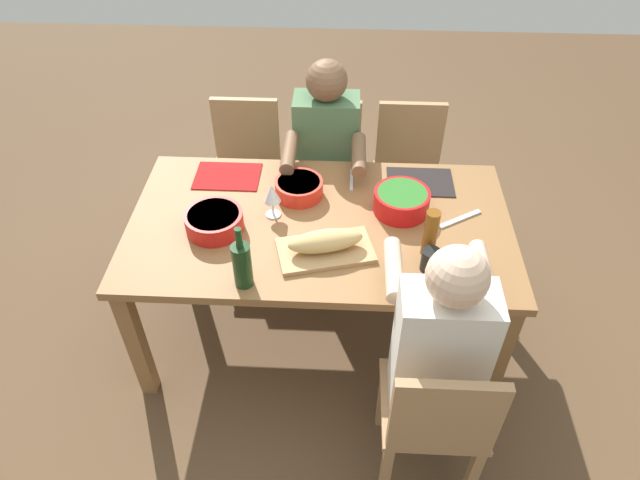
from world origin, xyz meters
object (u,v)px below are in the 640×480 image
object	(u,v)px
chair_near_right	(246,164)
beer_bottle	(430,233)
chair_near_center	(327,166)
cutting_board	(325,250)
serving_bowl_greens	(402,200)
wine_glass	(272,195)
chair_far_left	(436,417)
cup_far_left	(430,260)
serving_bowl_pasta	(299,187)
diner_far_left	(439,342)
chair_near_left	(408,168)
serving_bowl_salad	(214,220)
wine_bottle	(242,264)
dining_table	(320,236)
bread_loaf	(325,241)
diner_near_center	(326,153)

from	to	relation	value
chair_near_right	beer_bottle	world-z (taller)	beer_bottle
chair_near_center	cutting_board	size ratio (longest dim) A/B	2.12
serving_bowl_greens	wine_glass	xyz separation A→B (m)	(0.58, 0.06, 0.06)
chair_far_left	cup_far_left	distance (m)	0.61
chair_near_right	beer_bottle	size ratio (longest dim) A/B	3.86
serving_bowl_pasta	beer_bottle	distance (m)	0.69
diner_far_left	chair_near_left	bearing A→B (deg)	-90.00
diner_far_left	serving_bowl_salad	size ratio (longest dim) A/B	4.68
beer_bottle	wine_glass	xyz separation A→B (m)	(0.68, -0.22, 0.01)
serving_bowl_pasta	wine_bottle	world-z (taller)	wine_bottle
dining_table	cutting_board	bearing A→B (deg)	99.39
bread_loaf	wine_bottle	bearing A→B (deg)	31.77
chair_far_left	diner_far_left	distance (m)	0.28
beer_bottle	chair_far_left	bearing A→B (deg)	90.91
chair_near_left	bread_loaf	distance (m)	1.14
serving_bowl_greens	serving_bowl_pasta	world-z (taller)	serving_bowl_greens
chair_near_center	wine_bottle	distance (m)	1.28
chair_near_left	chair_near_center	xyz separation A→B (m)	(0.47, 0.00, 0.00)
chair_near_center	diner_near_center	xyz separation A→B (m)	(0.00, 0.18, 0.21)
chair_near_right	serving_bowl_greens	distance (m)	1.14
wine_bottle	beer_bottle	distance (m)	0.78
serving_bowl_greens	serving_bowl_pasta	bearing A→B (deg)	-11.14
dining_table	chair_near_left	distance (m)	0.95
chair_near_center	bread_loaf	xyz separation A→B (m)	(-0.03, 1.00, 0.32)
chair_near_right	bread_loaf	size ratio (longest dim) A/B	2.66
serving_bowl_salad	wine_bottle	size ratio (longest dim) A/B	0.88
chair_near_center	wine_glass	size ratio (longest dim) A/B	5.12
serving_bowl_greens	wine_bottle	xyz separation A→B (m)	(0.65, 0.49, 0.05)
serving_bowl_salad	serving_bowl_greens	bearing A→B (deg)	-168.33
diner_near_center	serving_bowl_salad	world-z (taller)	diner_near_center
chair_far_left	cutting_board	distance (m)	0.80
beer_bottle	diner_far_left	bearing A→B (deg)	91.29
serving_bowl_pasta	cutting_board	bearing A→B (deg)	109.95
diner_near_center	chair_far_left	world-z (taller)	diner_near_center
chair_near_right	serving_bowl_greens	size ratio (longest dim) A/B	3.34
dining_table	chair_near_left	world-z (taller)	chair_near_left
serving_bowl_greens	serving_bowl_pasta	size ratio (longest dim) A/B	1.12
diner_far_left	serving_bowl_greens	size ratio (longest dim) A/B	4.72
serving_bowl_pasta	bread_loaf	distance (m)	0.42
serving_bowl_pasta	bread_loaf	world-z (taller)	bread_loaf
chair_far_left	bread_loaf	distance (m)	0.82
chair_far_left	chair_near_center	bearing A→B (deg)	-73.53
chair_near_left	serving_bowl_greens	bearing A→B (deg)	81.27
serving_bowl_greens	cup_far_left	bearing A→B (deg)	104.37
beer_bottle	wine_glass	size ratio (longest dim) A/B	1.33
chair_far_left	diner_far_left	bearing A→B (deg)	-90.00
beer_bottle	bread_loaf	bearing A→B (deg)	2.48
chair_near_right	cutting_board	world-z (taller)	chair_near_right
chair_near_center	cup_far_left	size ratio (longest dim) A/B	8.52
diner_near_center	chair_near_right	xyz separation A→B (m)	(0.47, -0.18, -0.21)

